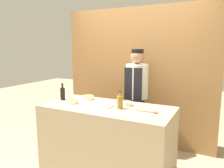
{
  "coord_description": "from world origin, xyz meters",
  "views": [
    {
      "loc": [
        1.36,
        -2.5,
        1.71
      ],
      "look_at": [
        0.0,
        0.16,
        1.21
      ],
      "focal_mm": 35.0,
      "sensor_mm": 36.0,
      "label": 1
    }
  ],
  "objects": [
    {
      "name": "sauce_bowl_orange",
      "position": [
        -0.5,
        -0.08,
        0.96
      ],
      "size": [
        0.15,
        0.15,
        0.05
      ],
      "color": "white",
      "rests_on": "counter"
    },
    {
      "name": "sauce_bowl_brown",
      "position": [
        0.24,
        0.17,
        0.96
      ],
      "size": [
        0.13,
        0.13,
        0.05
      ],
      "color": "white",
      "rests_on": "counter"
    },
    {
      "name": "bottle_vinegar",
      "position": [
        0.21,
        -0.02,
        1.02
      ],
      "size": [
        0.08,
        0.08,
        0.23
      ],
      "color": "olive",
      "rests_on": "counter"
    },
    {
      "name": "bottle_soy",
      "position": [
        -0.76,
        0.02,
        1.03
      ],
      "size": [
        0.07,
        0.07,
        0.25
      ],
      "color": "black",
      "rests_on": "counter"
    },
    {
      "name": "counter",
      "position": [
        0.0,
        0.0,
        0.47
      ],
      "size": [
        1.77,
        0.82,
        0.93
      ],
      "color": "tan",
      "rests_on": "ground_plane"
    },
    {
      "name": "cutting_board",
      "position": [
        -0.08,
        -0.04,
        0.94
      ],
      "size": [
        0.34,
        0.18,
        0.02
      ],
      "color": "white",
      "rests_on": "counter"
    },
    {
      "name": "chef_center",
      "position": [
        0.13,
        0.81,
        0.92
      ],
      "size": [
        0.36,
        0.36,
        1.69
      ],
      "color": "#28282D",
      "rests_on": "ground_plane"
    },
    {
      "name": "wooden_spoon",
      "position": [
        0.62,
        -0.01,
        0.94
      ],
      "size": [
        0.28,
        0.05,
        0.03
      ],
      "color": "#B2844C",
      "rests_on": "counter"
    },
    {
      "name": "sauce_bowl_yellow",
      "position": [
        -0.44,
        0.22,
        0.96
      ],
      "size": [
        0.17,
        0.17,
        0.06
      ],
      "color": "white",
      "rests_on": "counter"
    },
    {
      "name": "cabinet_wall",
      "position": [
        0.0,
        1.17,
        1.2
      ],
      "size": [
        2.75,
        0.18,
        2.4
      ],
      "color": "olive",
      "rests_on": "ground_plane"
    }
  ]
}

